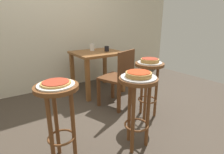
{
  "coord_description": "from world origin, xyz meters",
  "views": [
    {
      "loc": [
        -0.83,
        -1.65,
        1.23
      ],
      "look_at": [
        0.19,
        -0.18,
        0.66
      ],
      "focal_mm": 28.37,
      "sensor_mm": 36.0,
      "label": 1
    }
  ],
  "objects": [
    {
      "name": "serving_plate_leftside",
      "position": [
        0.76,
        -0.16,
        0.74
      ],
      "size": [
        0.3,
        0.3,
        0.01
      ],
      "primitive_type": "cylinder",
      "color": "silver",
      "rests_on": "stool_leftside"
    },
    {
      "name": "pizza_foreground",
      "position": [
        0.24,
        -0.52,
        0.77
      ],
      "size": [
        0.24,
        0.24,
        0.05
      ],
      "color": "#B78442",
      "rests_on": "serving_plate_foreground"
    },
    {
      "name": "serving_plate_foreground",
      "position": [
        0.24,
        -0.52,
        0.74
      ],
      "size": [
        0.33,
        0.33,
        0.01
      ],
      "primitive_type": "cylinder",
      "color": "silver",
      "rests_on": "stool_foreground"
    },
    {
      "name": "pizza_middle",
      "position": [
        -0.44,
        -0.29,
        0.76
      ],
      "size": [
        0.24,
        0.24,
        0.02
      ],
      "color": "tan",
      "rests_on": "serving_plate_middle"
    },
    {
      "name": "stool_leftside",
      "position": [
        0.76,
        -0.16,
        0.53
      ],
      "size": [
        0.36,
        0.36,
        0.74
      ],
      "color": "brown",
      "rests_on": "ground_plane"
    },
    {
      "name": "pizza_leftside",
      "position": [
        0.76,
        -0.16,
        0.77
      ],
      "size": [
        0.23,
        0.23,
        0.05
      ],
      "color": "#B78442",
      "rests_on": "serving_plate_leftside"
    },
    {
      "name": "cup_far_edge",
      "position": [
        0.68,
        1.17,
        0.78
      ],
      "size": [
        0.08,
        0.08,
        0.12
      ],
      "primitive_type": "cylinder",
      "color": "silver",
      "rests_on": "dining_table"
    },
    {
      "name": "dining_table",
      "position": [
        0.69,
        1.02,
        0.59
      ],
      "size": [
        0.8,
        0.71,
        0.72
      ],
      "color": "brown",
      "rests_on": "ground_plane"
    },
    {
      "name": "cup_near_edge",
      "position": [
        0.85,
        0.96,
        0.77
      ],
      "size": [
        0.08,
        0.08,
        0.09
      ],
      "primitive_type": "cylinder",
      "color": "black",
      "rests_on": "dining_table"
    },
    {
      "name": "wooden_chair",
      "position": [
        0.64,
        0.3,
        0.47
      ],
      "size": [
        0.51,
        0.51,
        0.85
      ],
      "color": "#5B3319",
      "rests_on": "ground_plane"
    },
    {
      "name": "serving_plate_middle",
      "position": [
        -0.44,
        -0.29,
        0.74
      ],
      "size": [
        0.3,
        0.3,
        0.01
      ],
      "primitive_type": "cylinder",
      "color": "white",
      "rests_on": "stool_middle"
    },
    {
      "name": "stool_foreground",
      "position": [
        0.24,
        -0.52,
        0.53
      ],
      "size": [
        0.36,
        0.36,
        0.74
      ],
      "color": "brown",
      "rests_on": "ground_plane"
    },
    {
      "name": "ground_plane",
      "position": [
        0.0,
        0.0,
        0.0
      ],
      "size": [
        6.0,
        6.0,
        0.0
      ],
      "primitive_type": "plane",
      "color": "#42382D"
    },
    {
      "name": "stool_middle",
      "position": [
        -0.44,
        -0.29,
        0.53
      ],
      "size": [
        0.36,
        0.36,
        0.74
      ],
      "color": "brown",
      "rests_on": "ground_plane"
    },
    {
      "name": "back_wall",
      "position": [
        0.0,
        1.65,
        1.5
      ],
      "size": [
        6.0,
        0.1,
        3.0
      ],
      "primitive_type": "cube",
      "color": "beige",
      "rests_on": "ground_plane"
    }
  ]
}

